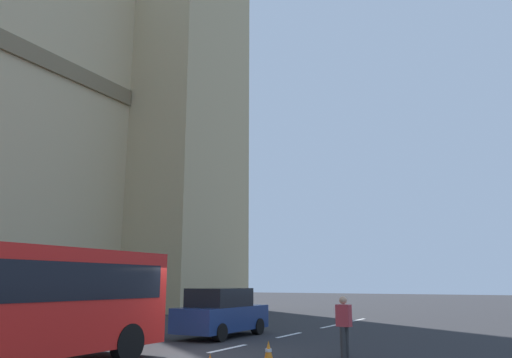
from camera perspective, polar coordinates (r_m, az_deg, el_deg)
name	(u,v)px	position (r m, az deg, el deg)	size (l,w,h in m)	color
ground_plane	(199,355)	(15.07, -6.71, -19.96)	(160.00, 160.00, 0.00)	#262628
lane_centre_marking	(184,358)	(14.48, -8.50, -20.22)	(34.40, 0.16, 0.01)	silver
sedan_lead	(222,313)	(19.65, -4.05, -15.48)	(4.40, 1.86, 1.85)	navy
traffic_cone_east	(269,352)	(13.42, 1.49, -19.79)	(0.36, 0.36, 0.58)	black
pedestrian_near_cones	(344,325)	(14.37, 10.36, -16.57)	(0.36, 0.43, 1.69)	#333333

